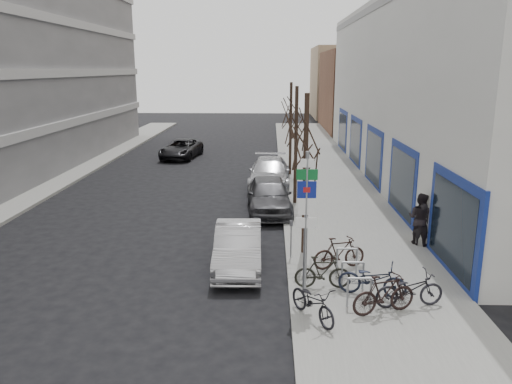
# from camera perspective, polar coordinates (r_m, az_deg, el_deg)

# --- Properties ---
(ground) EXTENTS (120.00, 120.00, 0.00)m
(ground) POSITION_cam_1_polar(r_m,az_deg,el_deg) (14.14, -4.49, -12.34)
(ground) COLOR black
(ground) RESTS_ON ground
(sidewalk_east) EXTENTS (5.00, 70.00, 0.15)m
(sidewalk_east) POSITION_cam_1_polar(r_m,az_deg,el_deg) (23.63, 9.06, -1.40)
(sidewalk_east) COLOR slate
(sidewalk_east) RESTS_ON ground
(sidewalk_west) EXTENTS (3.00, 70.00, 0.15)m
(sidewalk_west) POSITION_cam_1_polar(r_m,az_deg,el_deg) (26.54, -26.34, -1.00)
(sidewalk_west) COLOR slate
(sidewalk_west) RESTS_ON ground
(brick_building_far) EXTENTS (12.00, 14.00, 8.00)m
(brick_building_far) POSITION_cam_1_polar(r_m,az_deg,el_deg) (53.90, 14.36, 11.11)
(brick_building_far) COLOR brown
(brick_building_far) RESTS_ON ground
(tan_building_far) EXTENTS (13.00, 12.00, 9.00)m
(tan_building_far) POSITION_cam_1_polar(r_m,az_deg,el_deg) (68.69, 12.10, 12.16)
(tan_building_far) COLOR #937A5B
(tan_building_far) RESTS_ON ground
(highway_sign_pole) EXTENTS (0.55, 0.10, 4.20)m
(highway_sign_pole) POSITION_cam_1_polar(r_m,az_deg,el_deg) (13.18, 5.74, -2.85)
(highway_sign_pole) COLOR gray
(highway_sign_pole) RESTS_ON ground
(bike_rack) EXTENTS (0.66, 2.26, 0.83)m
(bike_rack) POSITION_cam_1_polar(r_m,az_deg,el_deg) (14.53, 10.98, -8.97)
(bike_rack) COLOR gray
(bike_rack) RESTS_ON sidewalk_east
(tree_near) EXTENTS (1.80, 1.80, 5.50)m
(tree_near) POSITION_cam_1_polar(r_m,az_deg,el_deg) (16.29, 5.75, 6.29)
(tree_near) COLOR black
(tree_near) RESTS_ON ground
(tree_mid) EXTENTS (1.80, 1.80, 5.50)m
(tree_mid) POSITION_cam_1_polar(r_m,az_deg,el_deg) (22.73, 4.64, 8.46)
(tree_mid) COLOR black
(tree_mid) RESTS_ON ground
(tree_far) EXTENTS (1.80, 1.80, 5.50)m
(tree_far) POSITION_cam_1_polar(r_m,az_deg,el_deg) (29.21, 4.01, 9.68)
(tree_far) COLOR black
(tree_far) RESTS_ON ground
(meter_front) EXTENTS (0.10, 0.08, 1.27)m
(meter_front) POSITION_cam_1_polar(r_m,az_deg,el_deg) (16.50, 4.04, -4.96)
(meter_front) COLOR gray
(meter_front) RESTS_ON sidewalk_east
(meter_mid) EXTENTS (0.10, 0.08, 1.27)m
(meter_mid) POSITION_cam_1_polar(r_m,az_deg,el_deg) (21.78, 3.48, -0.28)
(meter_mid) COLOR gray
(meter_mid) RESTS_ON sidewalk_east
(meter_back) EXTENTS (0.10, 0.08, 1.27)m
(meter_back) POSITION_cam_1_polar(r_m,az_deg,el_deg) (27.14, 3.15, 2.57)
(meter_back) COLOR gray
(meter_back) RESTS_ON sidewalk_east
(bike_near_left) EXTENTS (1.36, 1.79, 1.08)m
(bike_near_left) POSITION_cam_1_polar(r_m,az_deg,el_deg) (12.73, 6.53, -12.07)
(bike_near_left) COLOR black
(bike_near_left) RESTS_ON sidewalk_east
(bike_near_right) EXTENTS (1.86, 1.09, 1.08)m
(bike_near_right) POSITION_cam_1_polar(r_m,az_deg,el_deg) (13.32, 14.41, -11.20)
(bike_near_right) COLOR black
(bike_near_right) RESTS_ON sidewalk_east
(bike_mid_curb) EXTENTS (1.95, 1.06, 1.14)m
(bike_mid_curb) POSITION_cam_1_polar(r_m,az_deg,el_deg) (14.20, 13.16, -9.37)
(bike_mid_curb) COLOR black
(bike_mid_curb) RESTS_ON sidewalk_east
(bike_mid_inner) EXTENTS (1.62, 0.49, 0.98)m
(bike_mid_inner) POSITION_cam_1_polar(r_m,az_deg,el_deg) (14.45, 7.61, -9.04)
(bike_mid_inner) COLOR black
(bike_mid_inner) RESTS_ON sidewalk_east
(bike_far_curb) EXTENTS (1.92, 0.87, 1.13)m
(bike_far_curb) POSITION_cam_1_polar(r_m,az_deg,el_deg) (13.85, 17.14, -10.28)
(bike_far_curb) COLOR black
(bike_far_curb) RESTS_ON sidewalk_east
(bike_far_inner) EXTENTS (1.80, 1.00, 1.05)m
(bike_far_inner) POSITION_cam_1_polar(r_m,az_deg,el_deg) (15.87, 9.50, -6.83)
(bike_far_inner) COLOR black
(bike_far_inner) RESTS_ON sidewalk_east
(parked_car_front) EXTENTS (1.60, 4.24, 1.38)m
(parked_car_front) POSITION_cam_1_polar(r_m,az_deg,el_deg) (16.10, -2.06, -6.27)
(parked_car_front) COLOR #B3B3B8
(parked_car_front) RESTS_ON ground
(parked_car_mid) EXTENTS (2.18, 4.79, 1.59)m
(parked_car_mid) POSITION_cam_1_polar(r_m,az_deg,el_deg) (22.11, 1.51, -0.36)
(parked_car_mid) COLOR #434348
(parked_car_mid) RESTS_ON ground
(parked_car_back) EXTENTS (2.29, 5.36, 1.54)m
(parked_car_back) POSITION_cam_1_polar(r_m,az_deg,el_deg) (26.92, 1.56, 2.18)
(parked_car_back) COLOR #9D9DA2
(parked_car_back) RESTS_ON ground
(lane_car) EXTENTS (2.80, 5.05, 1.34)m
(lane_car) POSITION_cam_1_polar(r_m,az_deg,el_deg) (36.22, -8.55, 4.90)
(lane_car) COLOR black
(lane_car) RESTS_ON ground
(pedestrian_near) EXTENTS (0.57, 0.39, 1.54)m
(pedestrian_near) POSITION_cam_1_polar(r_m,az_deg,el_deg) (18.54, 18.42, -3.53)
(pedestrian_near) COLOR black
(pedestrian_near) RESTS_ON sidewalk_east
(pedestrian_far) EXTENTS (0.83, 0.81, 1.88)m
(pedestrian_far) POSITION_cam_1_polar(r_m,az_deg,el_deg) (18.63, 18.25, -2.87)
(pedestrian_far) COLOR black
(pedestrian_far) RESTS_ON sidewalk_east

